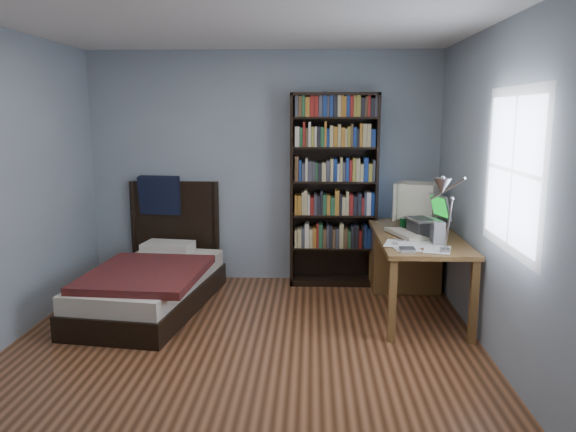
% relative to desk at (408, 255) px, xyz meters
% --- Properties ---
extents(room, '(4.20, 4.24, 2.50)m').
position_rel_desk_xyz_m(room, '(-1.48, -1.59, 0.83)').
color(room, '#4C2A16').
rests_on(room, ground).
extents(desk, '(0.75, 1.64, 0.73)m').
position_rel_desk_xyz_m(desk, '(0.00, 0.00, 0.00)').
color(desk, brown).
rests_on(desk, floor).
extents(crt_monitor, '(0.50, 0.46, 0.44)m').
position_rel_desk_xyz_m(crt_monitor, '(0.05, -0.04, 0.56)').
color(crt_monitor, beige).
rests_on(crt_monitor, desk).
extents(laptop, '(0.38, 0.37, 0.38)m').
position_rel_desk_xyz_m(laptop, '(0.06, -0.51, 0.42)').
color(laptop, '#2D2D30').
rests_on(laptop, desk).
extents(desk_lamp, '(0.25, 0.56, 0.67)m').
position_rel_desk_xyz_m(desk_lamp, '(-0.04, -1.56, 0.85)').
color(desk_lamp, '#99999E').
rests_on(desk_lamp, desk).
extents(keyboard, '(0.35, 0.54, 0.05)m').
position_rel_desk_xyz_m(keyboard, '(-0.12, -0.54, 0.33)').
color(keyboard, '#B4AE96').
rests_on(keyboard, desk).
extents(speaker, '(0.11, 0.11, 0.20)m').
position_rel_desk_xyz_m(speaker, '(0.10, -0.85, 0.41)').
color(speaker, gray).
rests_on(speaker, desk).
extents(soda_can, '(0.06, 0.06, 0.12)m').
position_rel_desk_xyz_m(soda_can, '(-0.10, -0.27, 0.37)').
color(soda_can, '#073716').
rests_on(soda_can, desk).
extents(mouse, '(0.06, 0.10, 0.04)m').
position_rel_desk_xyz_m(mouse, '(-0.04, -0.22, 0.33)').
color(mouse, silver).
rests_on(mouse, desk).
extents(phone_silver, '(0.09, 0.10, 0.02)m').
position_rel_desk_xyz_m(phone_silver, '(-0.22, -0.76, 0.32)').
color(phone_silver, '#AFAFB3').
rests_on(phone_silver, desk).
extents(phone_grey, '(0.04, 0.08, 0.02)m').
position_rel_desk_xyz_m(phone_grey, '(-0.27, -0.89, 0.32)').
color(phone_grey, gray).
rests_on(phone_grey, desk).
extents(external_drive, '(0.12, 0.12, 0.02)m').
position_rel_desk_xyz_m(external_drive, '(-0.20, -1.11, 0.33)').
color(external_drive, gray).
rests_on(external_drive, desk).
extents(bookshelf, '(0.92, 0.30, 2.05)m').
position_rel_desk_xyz_m(bookshelf, '(-0.75, 0.35, 0.61)').
color(bookshelf, black).
rests_on(bookshelf, floor).
extents(bed, '(1.16, 2.06, 1.16)m').
position_rel_desk_xyz_m(bed, '(-2.50, -0.44, -0.16)').
color(bed, black).
rests_on(bed, floor).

